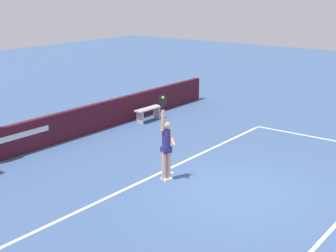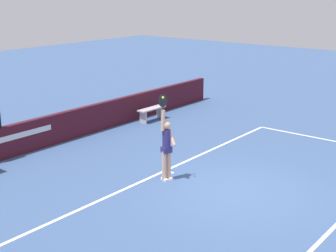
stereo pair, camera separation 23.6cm
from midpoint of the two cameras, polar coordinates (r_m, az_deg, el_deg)
The scene contains 6 objects.
ground_plane at distance 12.72m, azimuth 7.57°, elevation -7.59°, with size 60.00×60.00×0.00m, color #3B5684.
court_lines at distance 12.66m, azimuth 8.06°, elevation -7.71°, with size 11.61×5.12×0.00m.
back_wall at distance 16.79m, azimuth -12.96°, elevation -0.16°, with size 16.46×0.20×1.01m.
tennis_player at distance 12.96m, azimuth -0.74°, elevation -2.28°, with size 0.45×0.42×2.41m.
tennis_ball at distance 12.37m, azimuth -1.15°, elevation 3.35°, with size 0.07×0.07×0.07m.
courtside_bench_far at distance 18.99m, azimuth -2.66°, elevation 1.73°, with size 1.31×0.39×0.52m.
Camera 1 is at (-10.24, -5.63, 5.06)m, focal length 51.89 mm.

